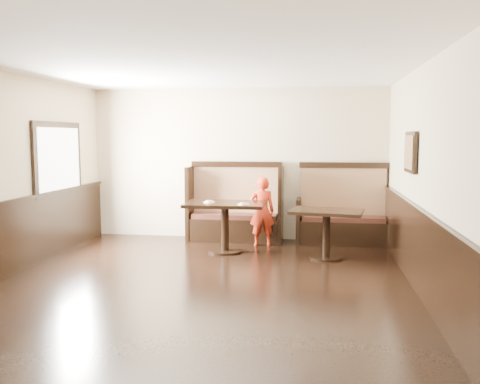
% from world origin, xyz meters
% --- Properties ---
extents(ground, '(7.00, 7.00, 0.00)m').
position_xyz_m(ground, '(0.00, 0.00, 0.00)').
color(ground, black).
rests_on(ground, ground).
extents(room_shell, '(7.00, 7.00, 7.00)m').
position_xyz_m(room_shell, '(-0.30, 0.28, 0.67)').
color(room_shell, tan).
rests_on(room_shell, ground).
extents(booth_main, '(1.75, 0.72, 1.45)m').
position_xyz_m(booth_main, '(0.00, 3.30, 0.53)').
color(booth_main, black).
rests_on(booth_main, ground).
extents(booth_neighbor, '(1.65, 0.72, 1.45)m').
position_xyz_m(booth_neighbor, '(1.95, 3.29, 0.48)').
color(booth_neighbor, black).
rests_on(booth_neighbor, ground).
extents(table_main, '(1.31, 0.83, 0.83)m').
position_xyz_m(table_main, '(-0.01, 2.29, 0.63)').
color(table_main, black).
rests_on(table_main, ground).
extents(table_neighbor, '(1.21, 0.90, 0.77)m').
position_xyz_m(table_neighbor, '(1.64, 2.10, 0.57)').
color(table_neighbor, black).
rests_on(table_neighbor, ground).
extents(child, '(0.50, 0.38, 1.21)m').
position_xyz_m(child, '(0.54, 2.87, 0.61)').
color(child, red).
rests_on(child, ground).
extents(pizza_plate_left, '(0.19, 0.19, 0.04)m').
position_xyz_m(pizza_plate_left, '(-0.27, 2.26, 0.84)').
color(pizza_plate_left, white).
rests_on(pizza_plate_left, table_main).
extents(pizza_plate_right, '(0.18, 0.18, 0.03)m').
position_xyz_m(pizza_plate_right, '(0.32, 2.10, 0.84)').
color(pizza_plate_right, white).
rests_on(pizza_plate_right, table_main).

